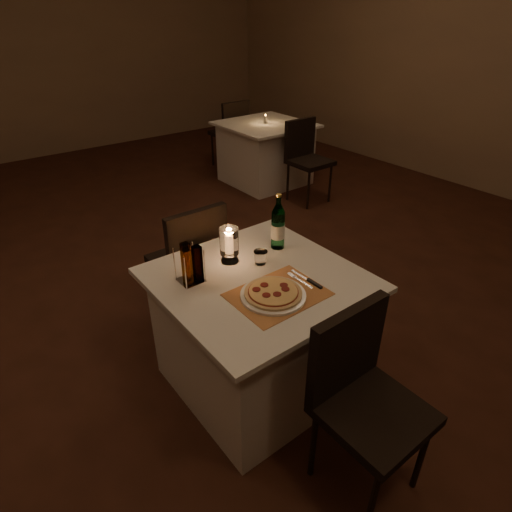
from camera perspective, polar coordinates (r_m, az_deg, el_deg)
floor at (r=3.06m, az=-4.91°, el=-9.78°), size 8.00×10.00×0.02m
wall_back at (r=7.14m, az=-30.39°, el=22.92°), size 8.00×0.02×3.00m
main_table at (r=2.44m, az=0.29°, el=-10.08°), size 1.00×1.00×0.74m
chair_near at (r=1.97m, az=13.80°, el=-16.58°), size 0.42×0.42×0.90m
chair_far at (r=2.84m, az=-8.62°, el=0.16°), size 0.42×0.42×0.90m
placemat at (r=2.10m, az=2.93°, el=-5.13°), size 0.45×0.34×0.00m
plate at (r=2.08m, az=2.30°, el=-5.23°), size 0.32×0.32×0.01m
pizza at (r=2.07m, az=2.30°, el=-4.86°), size 0.28×0.28×0.02m
fork at (r=2.21m, az=5.63°, el=-3.11°), size 0.02×0.18×0.00m
knife at (r=2.19m, az=7.39°, el=-3.42°), size 0.02×0.22×0.01m
tumbler at (r=2.32m, az=0.61°, el=-0.20°), size 0.08×0.08×0.08m
water_bottle at (r=2.44m, az=2.94°, el=3.92°), size 0.08×0.08×0.33m
hurricane_candle at (r=2.31m, az=-3.61°, el=1.84°), size 0.10×0.10×0.20m
cruet_caddy at (r=2.16m, az=-8.74°, el=-1.25°), size 0.12×0.12×0.21m
neighbor_table_right at (r=5.51m, az=1.23°, el=13.57°), size 1.00×1.00×0.74m
neighbor_chair_ra at (r=4.95m, az=6.59°, el=13.55°), size 0.42×0.42×0.90m
neighbor_chair_rb at (r=6.02m, az=-3.21°, el=16.69°), size 0.42×0.42×0.90m
neighbor_candle_right at (r=5.41m, az=1.28°, el=17.78°), size 0.03×0.03×0.11m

